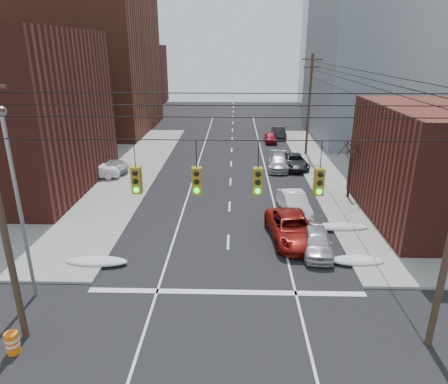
# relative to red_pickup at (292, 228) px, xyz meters

# --- Properties ---
(building_brick_tall) EXTENTS (24.00, 20.00, 30.00)m
(building_brick_tall) POSITION_rel_red_pickup_xyz_m (-28.04, 35.56, 14.19)
(building_brick_tall) COLOR brown
(building_brick_tall) RESTS_ON ground
(building_brick_far) EXTENTS (22.00, 18.00, 12.00)m
(building_brick_far) POSITION_rel_red_pickup_xyz_m (-30.04, 61.56, 5.19)
(building_brick_far) COLOR #4F1E17
(building_brick_far) RESTS_ON ground
(building_office) EXTENTS (22.00, 20.00, 25.00)m
(building_office) POSITION_rel_red_pickup_xyz_m (17.96, 31.56, 11.69)
(building_office) COLOR gray
(building_office) RESTS_ON ground
(building_glass) EXTENTS (20.00, 18.00, 22.00)m
(building_glass) POSITION_rel_red_pickup_xyz_m (19.96, 57.56, 10.19)
(building_glass) COLOR gray
(building_glass) RESTS_ON ground
(utility_pole_left) EXTENTS (2.20, 0.28, 11.00)m
(utility_pole_left) POSITION_rel_red_pickup_xyz_m (-12.54, -9.44, 4.98)
(utility_pole_left) COLOR #473323
(utility_pole_left) RESTS_ON ground
(utility_pole_far) EXTENTS (2.20, 0.28, 11.00)m
(utility_pole_far) POSITION_rel_red_pickup_xyz_m (4.46, 21.56, 4.98)
(utility_pole_far) COLOR #473323
(utility_pole_far) RESTS_ON ground
(traffic_signals) EXTENTS (17.00, 0.42, 2.02)m
(traffic_signals) POSITION_rel_red_pickup_xyz_m (-3.95, -9.47, 6.36)
(traffic_signals) COLOR black
(traffic_signals) RESTS_ON ground
(street_light) EXTENTS (0.44, 0.44, 9.32)m
(street_light) POSITION_rel_red_pickup_xyz_m (-13.54, -6.44, 4.73)
(street_light) COLOR gray
(street_light) RESTS_ON ground
(bare_tree) EXTENTS (2.09, 2.20, 4.93)m
(bare_tree) POSITION_rel_red_pickup_xyz_m (5.54, 7.56, 1.51)
(bare_tree) COLOR black
(bare_tree) RESTS_ON ground
(snow_nw) EXTENTS (3.50, 1.08, 0.42)m
(snow_nw) POSITION_rel_red_pickup_xyz_m (-11.44, -3.44, -0.60)
(snow_nw) COLOR silver
(snow_nw) RESTS_ON ground
(snow_ne) EXTENTS (3.00, 1.08, 0.42)m
(snow_ne) POSITION_rel_red_pickup_xyz_m (3.36, -2.94, -0.60)
(snow_ne) COLOR silver
(snow_ne) RESTS_ON ground
(snow_east_far) EXTENTS (4.00, 1.08, 0.42)m
(snow_east_far) POSITION_rel_red_pickup_xyz_m (3.36, 1.56, -0.60)
(snow_east_far) COLOR silver
(snow_east_far) RESTS_ON ground
(red_pickup) EXTENTS (3.31, 6.07, 1.61)m
(red_pickup) POSITION_rel_red_pickup_xyz_m (0.00, 0.00, 0.00)
(red_pickup) COLOR maroon
(red_pickup) RESTS_ON ground
(parked_car_a) EXTENTS (2.02, 4.34, 1.44)m
(parked_car_a) POSITION_rel_red_pickup_xyz_m (1.28, -1.60, -0.09)
(parked_car_a) COLOR silver
(parked_car_a) RESTS_ON ground
(parked_car_b) EXTENTS (2.16, 4.86, 1.55)m
(parked_car_b) POSITION_rel_red_pickup_xyz_m (0.76, 4.41, -0.03)
(parked_car_b) COLOR white
(parked_car_b) RESTS_ON ground
(parked_car_c) EXTENTS (2.76, 5.28, 1.42)m
(parked_car_c) POSITION_rel_red_pickup_xyz_m (2.36, 16.14, -0.10)
(parked_car_c) COLOR black
(parked_car_c) RESTS_ON ground
(parked_car_d) EXTENTS (2.54, 5.15, 1.44)m
(parked_car_d) POSITION_rel_red_pickup_xyz_m (0.76, 15.77, -0.09)
(parked_car_d) COLOR #A3A4A8
(parked_car_d) RESTS_ON ground
(parked_car_e) EXTENTS (1.58, 3.73, 1.26)m
(parked_car_e) POSITION_rel_red_pickup_xyz_m (0.89, 27.60, -0.18)
(parked_car_e) COLOR maroon
(parked_car_e) RESTS_ON ground
(parked_car_f) EXTENTS (1.70, 4.45, 1.45)m
(parked_car_f) POSITION_rel_red_pickup_xyz_m (2.27, 30.48, -0.08)
(parked_car_f) COLOR black
(parked_car_f) RESTS_ON ground
(lot_car_a) EXTENTS (4.69, 2.15, 1.49)m
(lot_car_a) POSITION_rel_red_pickup_xyz_m (-16.63, 11.94, 0.09)
(lot_car_a) COLOR silver
(lot_car_a) RESTS_ON sidewalk_nw
(lot_car_b) EXTENTS (5.71, 2.77, 1.57)m
(lot_car_b) POSITION_rel_red_pickup_xyz_m (-16.72, 13.45, 0.13)
(lot_car_b) COLOR silver
(lot_car_b) RESTS_ON sidewalk_nw
(lot_car_c) EXTENTS (5.42, 3.64, 1.46)m
(lot_car_c) POSITION_rel_red_pickup_xyz_m (-20.64, 12.61, 0.07)
(lot_car_c) COLOR black
(lot_car_c) RESTS_ON sidewalk_nw
(lot_car_d) EXTENTS (3.90, 2.02, 1.27)m
(lot_car_d) POSITION_rel_red_pickup_xyz_m (-20.31, 17.46, -0.02)
(lot_car_d) COLOR #B9B9BF
(lot_car_d) RESTS_ON sidewalk_nw
(construction_barrel) EXTENTS (0.57, 0.57, 0.94)m
(construction_barrel) POSITION_rel_red_pickup_xyz_m (-12.54, -10.38, -0.32)
(construction_barrel) COLOR orange
(construction_barrel) RESTS_ON ground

